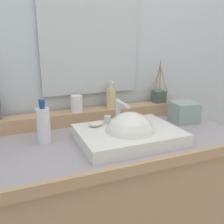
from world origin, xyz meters
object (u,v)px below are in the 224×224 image
(tumbler_cup, at_px, (77,104))
(tissue_box, at_px, (184,112))
(sink_basin, at_px, (129,136))
(soap_dispenser, at_px, (111,97))
(reed_diffuser, at_px, (159,96))
(soap_bar, at_px, (96,124))
(lotion_bottle, at_px, (44,124))

(tumbler_cup, xyz_separation_m, tissue_box, (0.56, -0.18, -0.06))
(sink_basin, relative_size, tissue_box, 3.38)
(tumbler_cup, bearing_deg, soap_dispenser, 4.70)
(sink_basin, xyz_separation_m, tumbler_cup, (-0.15, 0.32, 0.09))
(reed_diffuser, bearing_deg, soap_dispenser, 179.65)
(reed_diffuser, bearing_deg, soap_bar, -154.41)
(tumbler_cup, relative_size, reed_diffuser, 0.34)
(sink_basin, height_order, reed_diffuser, reed_diffuser)
(sink_basin, height_order, tumbler_cup, sink_basin)
(soap_bar, bearing_deg, soap_dispenser, 54.00)
(reed_diffuser, distance_m, lotion_bottle, 0.74)
(soap_dispenser, height_order, tissue_box, soap_dispenser)
(tissue_box, bearing_deg, lotion_bottle, -179.47)
(tumbler_cup, distance_m, tissue_box, 0.59)
(soap_bar, relative_size, reed_diffuser, 0.27)
(soap_bar, xyz_separation_m, lotion_bottle, (-0.23, 0.03, 0.02))
(sink_basin, relative_size, tumbler_cup, 5.06)
(soap_bar, xyz_separation_m, tissue_box, (0.52, 0.04, -0.01))
(tumbler_cup, bearing_deg, soap_bar, -81.45)
(lotion_bottle, height_order, tissue_box, lotion_bottle)
(tumbler_cup, bearing_deg, reed_diffuser, 1.63)
(sink_basin, distance_m, soap_dispenser, 0.35)
(soap_dispenser, height_order, lotion_bottle, soap_dispenser)
(tumbler_cup, height_order, lotion_bottle, lotion_bottle)
(soap_dispenser, relative_size, reed_diffuser, 0.58)
(sink_basin, bearing_deg, lotion_bottle, 159.30)
(soap_dispenser, distance_m, tissue_box, 0.41)
(sink_basin, relative_size, lotion_bottle, 2.29)
(sink_basin, height_order, lotion_bottle, lotion_bottle)
(soap_dispenser, distance_m, lotion_bottle, 0.45)
(soap_bar, bearing_deg, tissue_box, 4.18)
(reed_diffuser, relative_size, lotion_bottle, 1.32)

